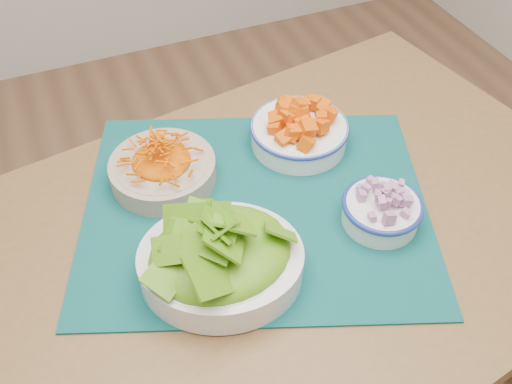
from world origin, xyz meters
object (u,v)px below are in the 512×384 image
Objects in this scene: table at (285,267)px; carrot_bowl at (162,166)px; onion_bowl at (382,208)px; placemat at (256,206)px; lettuce_bowl at (220,254)px; squash_bowl at (299,127)px.

table is 0.27m from carrot_bowl.
onion_bowl reaches higher than table.
table is 0.21m from onion_bowl.
lettuce_bowl is at bearing -111.55° from placemat.
lettuce_bowl is (-0.13, -0.05, 0.17)m from table.
lettuce_bowl is at bearing -167.28° from table.
carrot_bowl is at bearing 142.33° from onion_bowl.
carrot_bowl reaches higher than placemat.
carrot_bowl reaches higher than onion_bowl.
onion_bowl is (0.27, 0.00, -0.02)m from lettuce_bowl.
placemat is at bearing -43.58° from carrot_bowl.
squash_bowl reaches higher than carrot_bowl.
carrot_bowl is at bearing 179.02° from squash_bowl.
squash_bowl is 0.77× the size of lettuce_bowl.
placemat is at bearing 67.12° from lettuce_bowl.
placemat is 2.76× the size of carrot_bowl.
lettuce_bowl is at bearing -136.21° from squash_bowl.
squash_bowl is (0.10, 0.17, 0.16)m from table.
onion_bowl is at bearing -30.79° from table.
carrot_bowl is 0.90× the size of squash_bowl.
squash_bowl reaches higher than table.
carrot_bowl is 0.23m from lettuce_bowl.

